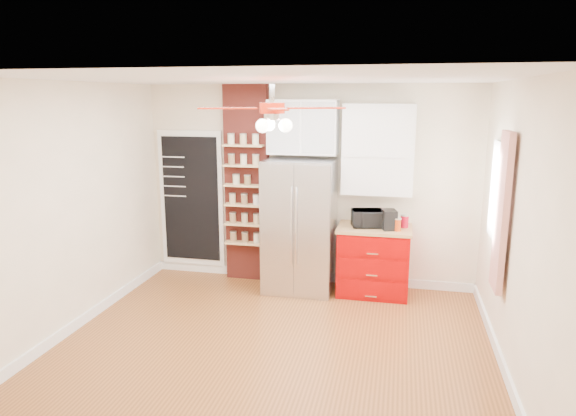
% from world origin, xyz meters
% --- Properties ---
extents(floor, '(4.50, 4.50, 0.00)m').
position_xyz_m(floor, '(0.00, 0.00, 0.00)').
color(floor, brown).
rests_on(floor, ground).
extents(ceiling, '(4.50, 4.50, 0.00)m').
position_xyz_m(ceiling, '(0.00, 0.00, 2.70)').
color(ceiling, white).
rests_on(ceiling, wall_back).
extents(wall_back, '(4.50, 0.02, 2.70)m').
position_xyz_m(wall_back, '(0.00, 2.00, 1.35)').
color(wall_back, beige).
rests_on(wall_back, floor).
extents(wall_front, '(4.50, 0.02, 2.70)m').
position_xyz_m(wall_front, '(0.00, -2.00, 1.35)').
color(wall_front, beige).
rests_on(wall_front, floor).
extents(wall_left, '(0.02, 4.00, 2.70)m').
position_xyz_m(wall_left, '(-2.25, 0.00, 1.35)').
color(wall_left, beige).
rests_on(wall_left, floor).
extents(wall_right, '(0.02, 4.00, 2.70)m').
position_xyz_m(wall_right, '(2.25, 0.00, 1.35)').
color(wall_right, beige).
rests_on(wall_right, floor).
extents(chalkboard, '(0.95, 0.05, 1.95)m').
position_xyz_m(chalkboard, '(-1.70, 1.96, 1.10)').
color(chalkboard, white).
rests_on(chalkboard, wall_back).
extents(brick_pillar, '(0.60, 0.16, 2.70)m').
position_xyz_m(brick_pillar, '(-0.85, 1.92, 1.35)').
color(brick_pillar, maroon).
rests_on(brick_pillar, floor).
extents(fridge, '(0.90, 0.70, 1.75)m').
position_xyz_m(fridge, '(-0.05, 1.63, 0.88)').
color(fridge, '#B1B1B6').
rests_on(fridge, floor).
extents(upper_glass_cabinet, '(0.90, 0.35, 0.70)m').
position_xyz_m(upper_glass_cabinet, '(-0.05, 1.82, 2.15)').
color(upper_glass_cabinet, white).
rests_on(upper_glass_cabinet, wall_back).
extents(red_cabinet, '(0.94, 0.64, 0.90)m').
position_xyz_m(red_cabinet, '(0.92, 1.68, 0.45)').
color(red_cabinet, '#9D0101').
rests_on(red_cabinet, floor).
extents(upper_shelf_unit, '(0.90, 0.30, 1.15)m').
position_xyz_m(upper_shelf_unit, '(0.92, 1.85, 1.88)').
color(upper_shelf_unit, white).
rests_on(upper_shelf_unit, wall_back).
extents(window, '(0.04, 0.75, 1.05)m').
position_xyz_m(window, '(2.23, 0.90, 1.55)').
color(window, white).
rests_on(window, wall_right).
extents(curtain, '(0.06, 0.40, 1.55)m').
position_xyz_m(curtain, '(2.18, 0.35, 1.45)').
color(curtain, red).
rests_on(curtain, wall_right).
extents(ceiling_fan, '(1.40, 1.40, 0.44)m').
position_xyz_m(ceiling_fan, '(0.00, 0.00, 2.42)').
color(ceiling_fan, silver).
rests_on(ceiling_fan, ceiling).
extents(toaster_oven, '(0.45, 0.36, 0.22)m').
position_xyz_m(toaster_oven, '(0.83, 1.68, 1.01)').
color(toaster_oven, black).
rests_on(toaster_oven, red_cabinet).
extents(coffee_maker, '(0.22, 0.26, 0.25)m').
position_xyz_m(coffee_maker, '(1.10, 1.60, 1.02)').
color(coffee_maker, black).
rests_on(coffee_maker, red_cabinet).
extents(canister_left, '(0.12, 0.12, 0.15)m').
position_xyz_m(canister_left, '(1.20, 1.55, 0.97)').
color(canister_left, '#AD3209').
rests_on(canister_left, red_cabinet).
extents(canister_right, '(0.11, 0.11, 0.15)m').
position_xyz_m(canister_right, '(1.29, 1.74, 0.98)').
color(canister_right, '#AA091F').
rests_on(canister_right, red_cabinet).
extents(pantry_jar_oats, '(0.12, 0.12, 0.12)m').
position_xyz_m(pantry_jar_oats, '(-0.96, 1.78, 1.43)').
color(pantry_jar_oats, beige).
rests_on(pantry_jar_oats, brick_pillar).
extents(pantry_jar_beans, '(0.09, 0.09, 0.12)m').
position_xyz_m(pantry_jar_beans, '(-0.80, 1.78, 1.43)').
color(pantry_jar_beans, olive).
rests_on(pantry_jar_beans, brick_pillar).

